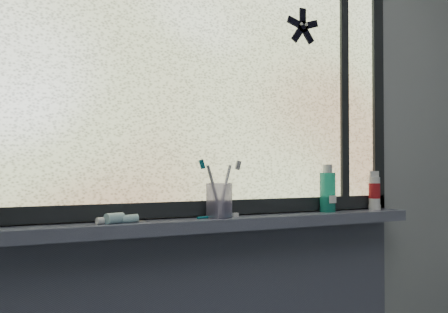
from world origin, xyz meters
name	(u,v)px	position (x,y,z in m)	size (l,w,h in m)	color
wall_back	(202,149)	(0.00, 1.30, 1.25)	(3.00, 0.01, 2.50)	#9EA3A8
windowsill	(211,224)	(0.00, 1.23, 1.00)	(1.62, 0.14, 0.04)	#50546B
window_pane	(205,68)	(0.00, 1.28, 1.53)	(1.50, 0.01, 1.00)	silver
frame_bottom	(205,208)	(0.00, 1.28, 1.05)	(1.60, 0.03, 0.05)	black
frame_right	(376,85)	(0.78, 1.28, 1.53)	(0.05, 0.03, 1.10)	black
frame_mullion	(343,81)	(0.60, 1.28, 1.53)	(0.04, 0.03, 1.00)	black
starfish_sticker	(303,27)	(0.40, 1.27, 1.72)	(0.15, 0.02, 0.15)	black
toothpaste_tube	(121,218)	(-0.31, 1.21, 1.04)	(0.18, 0.04, 0.03)	white
toothbrush_cup	(219,200)	(0.03, 1.23, 1.08)	(0.09, 0.09, 0.11)	#9D93C2
toothbrush_lying	(215,216)	(0.01, 1.23, 1.03)	(0.18, 0.02, 0.01)	#0C5E6D
mouthwash_bottle	(328,188)	(0.49, 1.24, 1.11)	(0.06, 0.06, 0.15)	teal
cream_tube	(374,189)	(0.72, 1.24, 1.10)	(0.04, 0.04, 0.11)	silver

